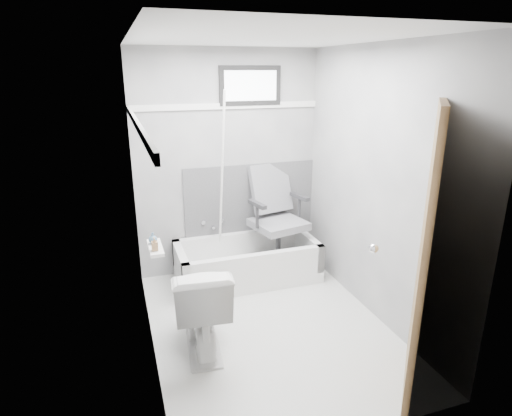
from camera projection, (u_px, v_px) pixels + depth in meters
name	position (u px, v px, depth m)	size (l,w,h in m)	color
floor	(268.00, 326.00, 3.81)	(2.60, 2.60, 0.00)	white
ceiling	(271.00, 37.00, 3.07)	(2.60, 2.60, 0.00)	silver
wall_back	(228.00, 165.00, 4.61)	(2.00, 0.02, 2.40)	slate
wall_front	(355.00, 263.00, 2.27)	(2.00, 0.02, 2.40)	slate
wall_left	(142.00, 209.00, 3.14)	(0.02, 2.60, 2.40)	slate
wall_right	(377.00, 187.00, 3.74)	(0.02, 2.60, 2.40)	slate
bathtub	(247.00, 261.00, 4.61)	(1.50, 0.70, 0.42)	white
office_chair	(279.00, 217.00, 4.62)	(0.62, 0.62, 1.08)	slate
toilet	(201.00, 305.00, 3.41)	(0.44, 0.79, 0.77)	white
door	(489.00, 269.00, 2.64)	(0.78, 0.78, 2.00)	brown
window	(250.00, 86.00, 4.42)	(0.66, 0.04, 0.40)	black
backerboard	(251.00, 198.00, 4.80)	(1.50, 0.02, 0.78)	#4C4C4F
trim_back	(227.00, 106.00, 4.41)	(2.00, 0.02, 0.06)	white
trim_left	(137.00, 124.00, 2.95)	(0.02, 2.60, 0.06)	white
pole	(222.00, 185.00, 4.40)	(0.02, 0.02, 1.95)	white
shelf	(155.00, 248.00, 3.22)	(0.10, 0.32, 0.03)	white
soap_bottle_a	(155.00, 244.00, 3.12)	(0.05, 0.05, 0.10)	#9C764E
soap_bottle_b	(153.00, 238.00, 3.25)	(0.07, 0.07, 0.09)	slate
faucet	(212.00, 224.00, 4.73)	(0.26, 0.10, 0.16)	silver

